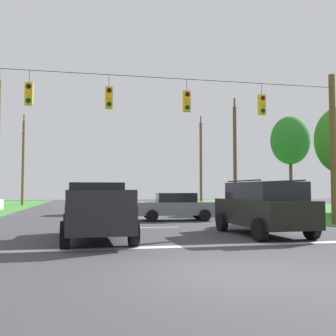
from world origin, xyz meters
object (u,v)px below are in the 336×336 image
at_px(pickup_truck, 97,211).
at_px(distant_car_oncoming, 98,203).
at_px(utility_pole_far_left, 23,160).
at_px(tree_roadside_far_right, 290,141).
at_px(utility_pole_mid_right, 235,156).
at_px(utility_pole_far_right, 201,162).
at_px(overhead_signal_span, 150,136).
at_px(suv_black, 263,207).
at_px(distant_car_far_parked, 176,206).

bearing_deg(pickup_truck, distant_car_oncoming, 88.44).
relative_size(utility_pole_far_left, tree_roadside_far_right, 1.31).
height_order(utility_pole_mid_right, utility_pole_far_right, utility_pole_far_right).
xyz_separation_m(utility_pole_far_left, tree_roadside_far_right, (22.67, -15.91, 0.72)).
relative_size(distant_car_oncoming, tree_roadside_far_right, 0.58).
relative_size(distant_car_oncoming, utility_pole_mid_right, 0.46).
xyz_separation_m(utility_pole_mid_right, tree_roadside_far_right, (3.58, -2.83, 1.06)).
bearing_deg(overhead_signal_span, utility_pole_far_left, 109.32).
xyz_separation_m(suv_black, distant_car_far_parked, (-1.65, 7.53, -0.27)).
bearing_deg(distant_car_oncoming, utility_pole_mid_right, 19.71).
bearing_deg(pickup_truck, utility_pole_far_right, 67.21).
bearing_deg(tree_roadside_far_right, utility_pole_far_left, 144.94).
distance_m(overhead_signal_span, utility_pole_mid_right, 17.12).
distance_m(distant_car_far_parked, utility_pole_far_right, 23.50).
height_order(pickup_truck, suv_black, suv_black).
bearing_deg(overhead_signal_span, distant_car_far_parked, 62.90).
distance_m(distant_car_far_parked, utility_pole_far_left, 26.25).
bearing_deg(pickup_truck, suv_black, 0.16).
height_order(suv_black, distant_car_far_parked, suv_black).
height_order(utility_pole_mid_right, tree_roadside_far_right, utility_pole_mid_right).
bearing_deg(distant_car_far_parked, distant_car_oncoming, 124.90).
distance_m(utility_pole_far_right, utility_pole_far_left, 19.58).
bearing_deg(tree_roadside_far_right, distant_car_far_parked, -146.64).
distance_m(overhead_signal_span, distant_car_oncoming, 10.81).
bearing_deg(utility_pole_far_right, tree_roadside_far_right, -77.81).
xyz_separation_m(overhead_signal_span, pickup_truck, (-2.37, -3.39, -3.13)).
bearing_deg(utility_pole_mid_right, pickup_truck, -124.05).
bearing_deg(pickup_truck, overhead_signal_span, 55.02).
xyz_separation_m(utility_pole_far_right, tree_roadside_far_right, (3.14, -14.56, 0.75)).
distance_m(overhead_signal_span, tree_roadside_far_right, 17.43).
distance_m(pickup_truck, utility_pole_mid_right, 21.55).
xyz_separation_m(distant_car_oncoming, utility_pole_far_left, (-7.57, 17.21, 4.09)).
xyz_separation_m(suv_black, utility_pole_far_left, (-13.35, 30.67, 3.82)).
distance_m(distant_car_oncoming, utility_pole_far_left, 19.24).
xyz_separation_m(pickup_truck, distant_car_far_parked, (4.50, 7.55, -0.18)).
bearing_deg(distant_car_far_parked, overhead_signal_span, -117.10).
bearing_deg(pickup_truck, utility_pole_far_left, 103.21).
bearing_deg(overhead_signal_span, utility_pole_far_right, 69.00).
distance_m(utility_pole_mid_right, tree_roadside_far_right, 4.68).
distance_m(distant_car_oncoming, utility_pole_far_right, 20.27).
bearing_deg(suv_black, overhead_signal_span, 138.31).
height_order(distant_car_oncoming, distant_car_far_parked, same).
bearing_deg(tree_roadside_far_right, utility_pole_far_right, 102.19).
xyz_separation_m(distant_car_far_parked, utility_pole_far_right, (7.83, 21.78, 4.06)).
xyz_separation_m(utility_pole_mid_right, utility_pole_far_left, (-19.10, 13.08, 0.33)).
relative_size(suv_black, tree_roadside_far_right, 0.65).
relative_size(pickup_truck, distant_car_oncoming, 1.26).
distance_m(pickup_truck, utility_pole_far_right, 32.05).
height_order(overhead_signal_span, utility_pole_far_left, utility_pole_far_left).
bearing_deg(utility_pole_far_left, pickup_truck, -76.79).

